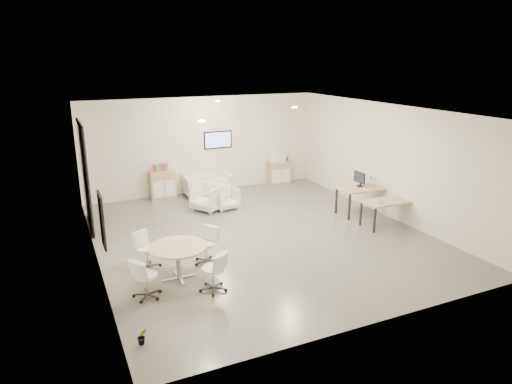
{
  "coord_description": "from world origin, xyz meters",
  "views": [
    {
      "loc": [
        -4.67,
        -9.95,
        4.43
      ],
      "look_at": [
        0.06,
        0.4,
        1.06
      ],
      "focal_mm": 32.0,
      "sensor_mm": 36.0,
      "label": 1
    }
  ],
  "objects_px": {
    "loveseat": "(207,185)",
    "armchair_right": "(225,197)",
    "sideboard_right": "(279,173)",
    "round_table": "(178,250)",
    "sideboard_left": "(163,185)",
    "armchair_left": "(208,196)",
    "desk_front": "(387,203)",
    "desk_rear": "(363,190)"
  },
  "relations": [
    {
      "from": "desk_rear",
      "to": "sideboard_left",
      "type": "bearing_deg",
      "value": 146.23
    },
    {
      "from": "desk_front",
      "to": "round_table",
      "type": "relative_size",
      "value": 1.15
    },
    {
      "from": "armchair_left",
      "to": "desk_front",
      "type": "relative_size",
      "value": 0.62
    },
    {
      "from": "desk_rear",
      "to": "round_table",
      "type": "distance_m",
      "value": 6.3
    },
    {
      "from": "armchair_left",
      "to": "armchair_right",
      "type": "xyz_separation_m",
      "value": [
        0.51,
        -0.1,
        -0.07
      ]
    },
    {
      "from": "loveseat",
      "to": "desk_front",
      "type": "relative_size",
      "value": 1.15
    },
    {
      "from": "desk_rear",
      "to": "desk_front",
      "type": "xyz_separation_m",
      "value": [
        -0.05,
        -1.12,
        -0.07
      ]
    },
    {
      "from": "sideboard_left",
      "to": "desk_front",
      "type": "relative_size",
      "value": 0.67
    },
    {
      "from": "loveseat",
      "to": "armchair_left",
      "type": "bearing_deg",
      "value": -107.98
    },
    {
      "from": "sideboard_right",
      "to": "round_table",
      "type": "bearing_deg",
      "value": -132.68
    },
    {
      "from": "sideboard_left",
      "to": "loveseat",
      "type": "xyz_separation_m",
      "value": [
        1.47,
        -0.16,
        -0.14
      ]
    },
    {
      "from": "sideboard_left",
      "to": "desk_front",
      "type": "distance_m",
      "value": 7.05
    },
    {
      "from": "sideboard_left",
      "to": "armchair_right",
      "type": "height_order",
      "value": "sideboard_left"
    },
    {
      "from": "sideboard_left",
      "to": "loveseat",
      "type": "distance_m",
      "value": 1.48
    },
    {
      "from": "sideboard_right",
      "to": "armchair_left",
      "type": "xyz_separation_m",
      "value": [
        -3.29,
        -1.76,
        0.02
      ]
    },
    {
      "from": "desk_rear",
      "to": "armchair_right",
      "type": "bearing_deg",
      "value": 153.99
    },
    {
      "from": "armchair_left",
      "to": "round_table",
      "type": "distance_m",
      "value": 4.46
    },
    {
      "from": "sideboard_right",
      "to": "desk_front",
      "type": "relative_size",
      "value": 0.6
    },
    {
      "from": "loveseat",
      "to": "desk_rear",
      "type": "xyz_separation_m",
      "value": [
        3.52,
        -3.75,
        0.38
      ]
    },
    {
      "from": "desk_front",
      "to": "round_table",
      "type": "xyz_separation_m",
      "value": [
        -5.99,
        -0.7,
        0.01
      ]
    },
    {
      "from": "armchair_left",
      "to": "round_table",
      "type": "bearing_deg",
      "value": -58.2
    },
    {
      "from": "sideboard_right",
      "to": "round_table",
      "type": "distance_m",
      "value": 7.82
    },
    {
      "from": "sideboard_right",
      "to": "desk_front",
      "type": "height_order",
      "value": "sideboard_right"
    },
    {
      "from": "loveseat",
      "to": "desk_rear",
      "type": "relative_size",
      "value": 1.02
    },
    {
      "from": "desk_front",
      "to": "armchair_left",
      "type": "bearing_deg",
      "value": 141.45
    },
    {
      "from": "armchair_right",
      "to": "desk_front",
      "type": "height_order",
      "value": "armchair_right"
    },
    {
      "from": "loveseat",
      "to": "round_table",
      "type": "xyz_separation_m",
      "value": [
        -2.52,
        -5.57,
        0.32
      ]
    },
    {
      "from": "sideboard_right",
      "to": "armchair_right",
      "type": "relative_size",
      "value": 1.15
    },
    {
      "from": "armchair_left",
      "to": "round_table",
      "type": "height_order",
      "value": "armchair_left"
    },
    {
      "from": "loveseat",
      "to": "desk_front",
      "type": "xyz_separation_m",
      "value": [
        3.47,
        -4.87,
        0.32
      ]
    },
    {
      "from": "armchair_right",
      "to": "round_table",
      "type": "height_order",
      "value": "round_table"
    },
    {
      "from": "armchair_right",
      "to": "desk_front",
      "type": "xyz_separation_m",
      "value": [
        3.47,
        -3.18,
        0.28
      ]
    },
    {
      "from": "armchair_right",
      "to": "desk_rear",
      "type": "relative_size",
      "value": 0.46
    },
    {
      "from": "sideboard_left",
      "to": "desk_rear",
      "type": "distance_m",
      "value": 6.34
    },
    {
      "from": "desk_rear",
      "to": "armchair_left",
      "type": "bearing_deg",
      "value": 156.11
    },
    {
      "from": "sideboard_left",
      "to": "desk_rear",
      "type": "bearing_deg",
      "value": -38.12
    },
    {
      "from": "armchair_left",
      "to": "armchair_right",
      "type": "relative_size",
      "value": 1.2
    },
    {
      "from": "loveseat",
      "to": "armchair_right",
      "type": "bearing_deg",
      "value": -90.14
    },
    {
      "from": "sideboard_left",
      "to": "armchair_left",
      "type": "relative_size",
      "value": 1.08
    },
    {
      "from": "sideboard_left",
      "to": "armchair_left",
      "type": "bearing_deg",
      "value": -61.34
    },
    {
      "from": "sideboard_right",
      "to": "loveseat",
      "type": "relative_size",
      "value": 0.52
    },
    {
      "from": "desk_front",
      "to": "sideboard_right",
      "type": "bearing_deg",
      "value": 98.75
    }
  ]
}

